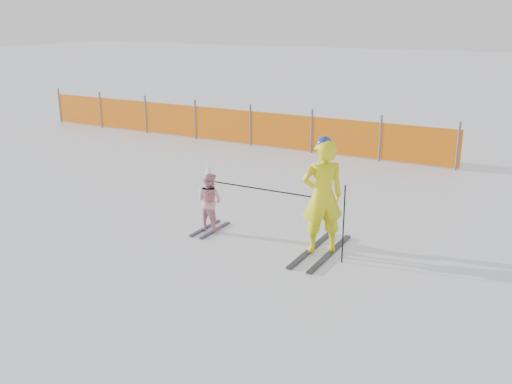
{
  "coord_description": "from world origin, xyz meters",
  "views": [
    {
      "loc": [
        4.32,
        -7.33,
        3.78
      ],
      "look_at": [
        0.0,
        0.5,
        1.0
      ],
      "focal_mm": 40.0,
      "sensor_mm": 36.0,
      "label": 1
    }
  ],
  "objects": [
    {
      "name": "child",
      "position": [
        -1.16,
        0.85,
        0.57
      ],
      "size": [
        0.55,
        0.93,
        1.25
      ],
      "color": "black",
      "rests_on": "ground"
    },
    {
      "name": "safety_fence",
      "position": [
        -4.96,
        7.41,
        0.56
      ],
      "size": [
        14.13,
        0.06,
        1.25
      ],
      "color": "#595960",
      "rests_on": "ground"
    },
    {
      "name": "ski_poles",
      "position": [
        0.55,
        0.78,
        0.82
      ],
      "size": [
        2.52,
        0.22,
        1.29
      ],
      "color": "black",
      "rests_on": "ground"
    },
    {
      "name": "ground",
      "position": [
        0.0,
        0.0,
        0.0
      ],
      "size": [
        120.0,
        120.0,
        0.0
      ],
      "primitive_type": "plane",
      "color": "white",
      "rests_on": "ground"
    },
    {
      "name": "adult",
      "position": [
        1.03,
        0.87,
        0.98
      ],
      "size": [
        0.82,
        1.73,
        1.97
      ],
      "color": "black",
      "rests_on": "ground"
    }
  ]
}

